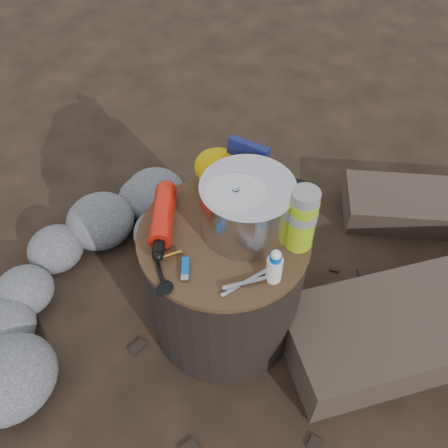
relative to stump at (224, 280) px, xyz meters
The scene contains 14 objects.
ground 0.22m from the stump, ahead, with size 60.00×60.00×0.00m, color black.
stump is the anchor object (origin of this frame).
rock_ring 0.49m from the stump, 164.59° to the right, with size 0.45×0.98×0.19m, color #595A5F, non-canonical shape.
foil_windscreen 0.30m from the stump, 58.44° to the left, with size 0.25×0.25×0.15m, color silver.
camping_pot 0.30m from the stump, 47.47° to the left, with size 0.17×0.17×0.17m, color silver.
fuel_bottle 0.30m from the stump, 162.28° to the right, with size 0.06×0.25×0.06m, color red, non-canonical shape.
thermos 0.37m from the stump, 23.26° to the left, with size 0.07×0.07×0.19m, color #97B816.
travel_mug 0.34m from the stump, 50.19° to the left, with size 0.07×0.07×0.11m, color black.
stuff_sack 0.34m from the stump, 124.10° to the left, with size 0.17×0.14×0.11m, color #D29E00.
food_pouch 0.36m from the stump, 103.00° to the left, with size 0.12×0.03×0.15m, color #10164A.
lighter 0.27m from the stump, 99.00° to the right, with size 0.02×0.07×0.01m, color blue.
pot_grabber 0.28m from the stump, 41.03° to the right, with size 0.04×0.14×0.01m, color #A7A7AB, non-canonical shape.
spork 0.30m from the stump, 114.98° to the right, with size 0.03×0.16×0.01m, color black, non-canonical shape.
squeeze_bottle 0.33m from the stump, 17.80° to the right, with size 0.04×0.04×0.10m, color white.
Camera 1 is at (0.44, -0.71, 1.43)m, focal length 38.17 mm.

